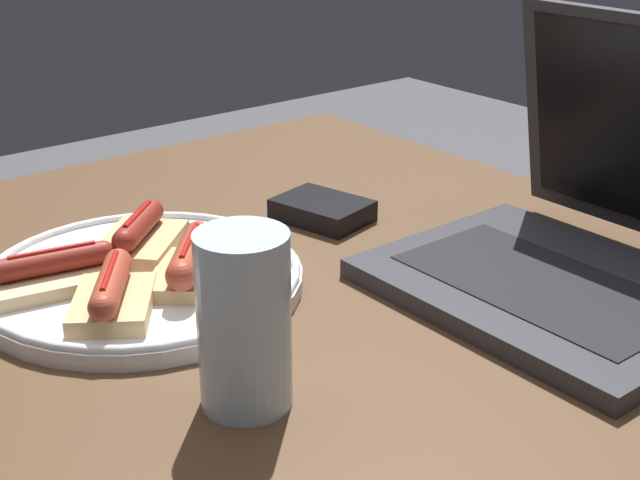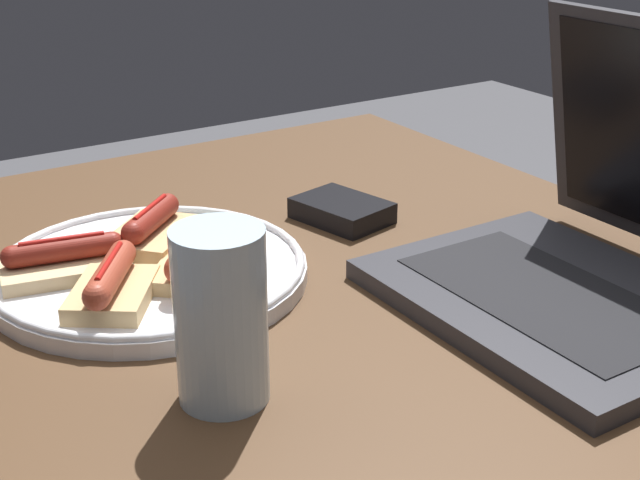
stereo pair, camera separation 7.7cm
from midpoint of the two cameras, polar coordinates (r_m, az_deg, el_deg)
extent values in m
cube|color=#4C331E|center=(0.82, 5.13, -4.64)|extent=(1.01, 0.75, 0.04)
cylinder|color=#4C331E|center=(1.45, 3.62, -8.43)|extent=(0.06, 0.06, 0.72)
cube|color=#2D2D33|center=(0.82, 17.44, -3.72)|extent=(0.30, 0.24, 0.02)
cube|color=black|center=(0.80, 16.85, -3.37)|extent=(0.25, 0.13, 0.00)
cylinder|color=silver|center=(0.84, -8.26, -2.18)|extent=(0.29, 0.29, 0.02)
torus|color=silver|center=(0.84, -8.30, -1.59)|extent=(0.29, 0.29, 0.01)
cube|color=tan|center=(0.81, -5.31, -1.94)|extent=(0.11, 0.11, 0.01)
cylinder|color=#9E3D28|center=(0.80, -5.36, -0.63)|extent=(0.08, 0.08, 0.03)
sphere|color=#9E3D28|center=(0.76, -6.13, -1.95)|extent=(0.03, 0.03, 0.03)
sphere|color=#9E3D28|center=(0.84, -4.66, 0.56)|extent=(0.03, 0.03, 0.03)
cylinder|color=red|center=(0.80, -5.40, 0.26)|extent=(0.06, 0.05, 0.01)
cube|color=tan|center=(0.87, -8.21, 0.07)|extent=(0.12, 0.12, 0.02)
cylinder|color=maroon|center=(0.87, -8.29, 1.33)|extent=(0.07, 0.07, 0.02)
sphere|color=maroon|center=(0.83, -9.31, 0.37)|extent=(0.02, 0.02, 0.02)
sphere|color=maroon|center=(0.90, -7.33, 2.21)|extent=(0.02, 0.02, 0.02)
cylinder|color=red|center=(0.86, -8.33, 2.04)|extent=(0.05, 0.05, 0.00)
cube|color=tan|center=(0.77, -10.37, -3.50)|extent=(0.11, 0.10, 0.02)
cylinder|color=#9E3D28|center=(0.76, -10.48, -2.19)|extent=(0.08, 0.07, 0.02)
sphere|color=#9E3D28|center=(0.80, -9.83, -0.87)|extent=(0.02, 0.02, 0.02)
sphere|color=#9E3D28|center=(0.72, -11.20, -3.66)|extent=(0.02, 0.02, 0.02)
cylinder|color=red|center=(0.76, -10.54, -1.40)|extent=(0.06, 0.05, 0.00)
cube|color=#D6B784|center=(0.83, -13.49, -1.74)|extent=(0.09, 0.12, 0.01)
cylinder|color=maroon|center=(0.83, -13.60, -0.67)|extent=(0.04, 0.09, 0.02)
sphere|color=maroon|center=(0.82, -16.62, -1.12)|extent=(0.02, 0.02, 0.02)
sphere|color=maroon|center=(0.83, -10.61, -0.23)|extent=(0.02, 0.02, 0.02)
cylinder|color=red|center=(0.82, -13.66, 0.00)|extent=(0.02, 0.07, 0.01)
ellipsoid|color=#4C8E3D|center=(0.93, -5.36, 1.32)|extent=(0.02, 0.02, 0.01)
ellipsoid|color=#709E4C|center=(0.93, -5.89, 1.13)|extent=(0.03, 0.03, 0.01)
ellipsoid|color=#2D662D|center=(0.91, -6.36, 0.68)|extent=(0.03, 0.03, 0.01)
ellipsoid|color=#709E4C|center=(0.89, -5.48, 0.24)|extent=(0.03, 0.02, 0.01)
ellipsoid|color=#4C8E3D|center=(0.92, -5.32, 0.85)|extent=(0.02, 0.03, 0.01)
ellipsoid|color=#2D662D|center=(0.91, -4.74, 0.81)|extent=(0.03, 0.03, 0.01)
ellipsoid|color=#4C8E3D|center=(0.90, -5.82, 0.46)|extent=(0.02, 0.03, 0.01)
ellipsoid|color=#387A33|center=(0.92, -4.74, 1.05)|extent=(0.03, 0.02, 0.01)
cylinder|color=silver|center=(0.63, -2.89, -5.01)|extent=(0.07, 0.07, 0.13)
cube|color=black|center=(0.97, 3.68, 1.86)|extent=(0.11, 0.09, 0.02)
camera|label=1|loc=(0.04, -87.14, 1.22)|focal=50.00mm
camera|label=2|loc=(0.04, 92.86, -1.22)|focal=50.00mm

